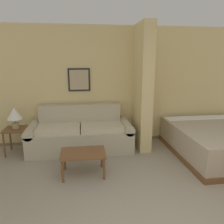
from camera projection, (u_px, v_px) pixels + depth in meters
wall_back at (118, 86)px, 4.99m from camera, size 7.75×0.16×2.60m
wall_partition_pillar at (142, 88)px, 4.60m from camera, size 0.24×0.81×2.60m
couch at (81, 134)px, 4.64m from camera, size 2.16×0.84×0.93m
coffee_table at (83, 155)px, 3.59m from camera, size 0.73×0.50×0.40m
side_table at (16, 132)px, 4.42m from camera, size 0.45×0.45×0.53m
table_lamp at (15, 114)px, 4.34m from camera, size 0.30×0.30×0.43m
bed at (221, 140)px, 4.41m from camera, size 1.89×2.04×0.57m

